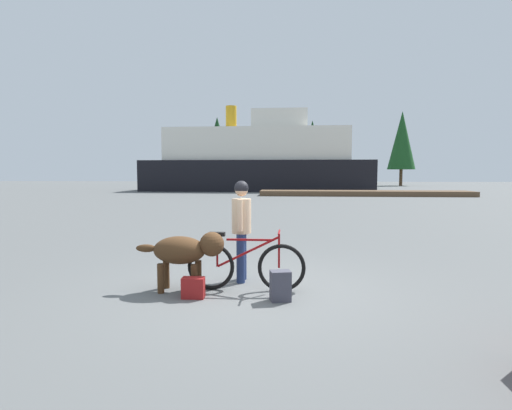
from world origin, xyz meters
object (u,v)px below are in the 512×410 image
(dog, at_px, (186,251))
(bicycle, at_px, (245,265))
(backpack, at_px, (280,286))
(ferry_boat, at_px, (259,161))
(handbag_pannier, at_px, (193,288))
(person_cyclist, at_px, (241,221))

(dog, bearing_deg, bicycle, 7.09)
(backpack, bearing_deg, ferry_boat, 95.22)
(backpack, distance_m, handbag_pannier, 1.25)
(dog, xyz_separation_m, backpack, (1.44, -0.35, -0.41))
(ferry_boat, bearing_deg, handbag_pannier, -86.74)
(bicycle, height_order, backpack, bicycle)
(dog, bearing_deg, backpack, -13.51)
(person_cyclist, xyz_separation_m, handbag_pannier, (-0.58, -0.98, -0.85))
(bicycle, xyz_separation_m, backpack, (0.55, -0.46, -0.18))
(bicycle, xyz_separation_m, handbag_pannier, (-0.70, -0.44, -0.24))
(dog, bearing_deg, ferry_boat, 92.99)
(bicycle, height_order, dog, bicycle)
(bicycle, relative_size, backpack, 4.24)
(bicycle, xyz_separation_m, person_cyclist, (-0.12, 0.54, 0.60))
(person_cyclist, distance_m, ferry_boat, 35.43)
(person_cyclist, xyz_separation_m, ferry_boat, (-2.64, 35.28, 2.03))
(dog, height_order, backpack, dog)
(dog, relative_size, ferry_boat, 0.06)
(backpack, bearing_deg, dog, 166.49)
(backpack, relative_size, handbag_pannier, 1.33)
(person_cyclist, relative_size, ferry_boat, 0.07)
(backpack, xyz_separation_m, ferry_boat, (-3.32, 36.28, 2.81))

